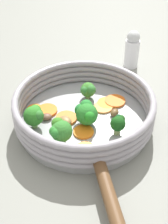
# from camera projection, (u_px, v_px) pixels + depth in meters

# --- Properties ---
(ground_plane) EXTENTS (4.00, 4.00, 0.00)m
(ground_plane) POSITION_uv_depth(u_px,v_px,m) (84.00, 124.00, 0.68)
(ground_plane) COLOR gray
(skillet) EXTENTS (0.28, 0.28, 0.02)m
(skillet) POSITION_uv_depth(u_px,v_px,m) (84.00, 120.00, 0.68)
(skillet) COLOR #939699
(skillet) RESTS_ON ground_plane
(skillet_rim_wall) EXTENTS (0.30, 0.30, 0.06)m
(skillet_rim_wall) POSITION_uv_depth(u_px,v_px,m) (84.00, 107.00, 0.65)
(skillet_rim_wall) COLOR #96929B
(skillet_rim_wall) RESTS_ON skillet
(skillet_handle) EXTENTS (0.16, 0.09, 0.02)m
(skillet_handle) POSITION_uv_depth(u_px,v_px,m) (111.00, 202.00, 0.49)
(skillet_handle) COLOR brown
(skillet_handle) RESTS_ON skillet
(skillet_rivet_left) EXTENTS (0.01, 0.01, 0.01)m
(skillet_rivet_left) POSITION_uv_depth(u_px,v_px,m) (85.00, 164.00, 0.56)
(skillet_rivet_left) COLOR #949798
(skillet_rivet_left) RESTS_ON skillet
(skillet_rivet_right) EXTENTS (0.01, 0.01, 0.01)m
(skillet_rivet_right) POSITION_uv_depth(u_px,v_px,m) (111.00, 160.00, 0.57)
(skillet_rivet_right) COLOR #979293
(skillet_rivet_right) RESTS_ON skillet
(carrot_slice_0) EXTENTS (0.05, 0.05, 0.00)m
(carrot_slice_0) POSITION_uv_depth(u_px,v_px,m) (84.00, 132.00, 0.63)
(carrot_slice_0) COLOR orange
(carrot_slice_0) RESTS_ON skillet
(carrot_slice_1) EXTENTS (0.06, 0.06, 0.00)m
(carrot_slice_1) POSITION_uv_depth(u_px,v_px,m) (85.00, 149.00, 0.59)
(carrot_slice_1) COLOR orange
(carrot_slice_1) RESTS_ON skillet
(carrot_slice_2) EXTENTS (0.05, 0.05, 0.00)m
(carrot_slice_2) POSITION_uv_depth(u_px,v_px,m) (35.00, 109.00, 0.69)
(carrot_slice_2) COLOR orange
(carrot_slice_2) RESTS_ON skillet
(carrot_slice_3) EXTENTS (0.04, 0.04, 0.00)m
(carrot_slice_3) POSITION_uv_depth(u_px,v_px,m) (81.00, 116.00, 0.67)
(carrot_slice_3) COLOR orange
(carrot_slice_3) RESTS_ON skillet
(carrot_slice_4) EXTENTS (0.05, 0.05, 0.01)m
(carrot_slice_4) POSITION_uv_depth(u_px,v_px,m) (47.00, 110.00, 0.68)
(carrot_slice_4) COLOR orange
(carrot_slice_4) RESTS_ON skillet
(carrot_slice_5) EXTENTS (0.06, 0.06, 0.01)m
(carrot_slice_5) POSITION_uv_depth(u_px,v_px,m) (66.00, 118.00, 0.66)
(carrot_slice_5) COLOR orange
(carrot_slice_5) RESTS_ON skillet
(carrot_slice_6) EXTENTS (0.04, 0.04, 0.00)m
(carrot_slice_6) POSITION_uv_depth(u_px,v_px,m) (77.00, 155.00, 0.58)
(carrot_slice_6) COLOR orange
(carrot_slice_6) RESTS_ON skillet
(carrot_slice_7) EXTENTS (0.06, 0.06, 0.00)m
(carrot_slice_7) POSITION_uv_depth(u_px,v_px,m) (107.00, 103.00, 0.71)
(carrot_slice_7) COLOR orange
(carrot_slice_7) RESTS_ON skillet
(carrot_slice_8) EXTENTS (0.07, 0.07, 0.01)m
(carrot_slice_8) POSITION_uv_depth(u_px,v_px,m) (114.00, 100.00, 0.71)
(carrot_slice_8) COLOR orange
(carrot_slice_8) RESTS_ON skillet
(carrot_slice_9) EXTENTS (0.06, 0.06, 0.00)m
(carrot_slice_9) POSITION_uv_depth(u_px,v_px,m) (102.00, 106.00, 0.70)
(carrot_slice_9) COLOR orange
(carrot_slice_9) RESTS_ON skillet
(broccoli_floret_0) EXTENTS (0.03, 0.03, 0.04)m
(broccoli_floret_0) POSITION_uv_depth(u_px,v_px,m) (118.00, 123.00, 0.62)
(broccoli_floret_0) COLOR #7F9555
(broccoli_floret_0) RESTS_ON skillet
(broccoli_floret_1) EXTENTS (0.05, 0.05, 0.05)m
(broccoli_floret_1) POSITION_uv_depth(u_px,v_px,m) (60.00, 131.00, 0.59)
(broccoli_floret_1) COLOR #7DAE6A
(broccoli_floret_1) RESTS_ON skillet
(broccoli_floret_2) EXTENTS (0.04, 0.04, 0.04)m
(broccoli_floret_2) POSITION_uv_depth(u_px,v_px,m) (88.00, 90.00, 0.71)
(broccoli_floret_2) COLOR #769757
(broccoli_floret_2) RESTS_ON skillet
(broccoli_floret_3) EXTENTS (0.05, 0.04, 0.05)m
(broccoli_floret_3) POSITION_uv_depth(u_px,v_px,m) (34.00, 115.00, 0.63)
(broccoli_floret_3) COLOR #80B264
(broccoli_floret_3) RESTS_ON skillet
(broccoli_floret_4) EXTENTS (0.06, 0.05, 0.05)m
(broccoli_floret_4) POSITION_uv_depth(u_px,v_px,m) (86.00, 113.00, 0.64)
(broccoli_floret_4) COLOR #7DB75C
(broccoli_floret_4) RESTS_ON skillet
(mushroom_piece_0) EXTENTS (0.03, 0.03, 0.01)m
(mushroom_piece_0) POSITION_uv_depth(u_px,v_px,m) (46.00, 117.00, 0.66)
(mushroom_piece_0) COLOR brown
(mushroom_piece_0) RESTS_ON skillet
(mushroom_piece_1) EXTENTS (0.03, 0.02, 0.01)m
(mushroom_piece_1) POSITION_uv_depth(u_px,v_px,m) (65.00, 120.00, 0.65)
(mushroom_piece_1) COLOR olive
(mushroom_piece_1) RESTS_ON skillet
(mushroom_piece_2) EXTENTS (0.02, 0.03, 0.01)m
(mushroom_piece_2) POSITION_uv_depth(u_px,v_px,m) (115.00, 113.00, 0.67)
(mushroom_piece_2) COLOR brown
(mushroom_piece_2) RESTS_ON skillet
(salt_shaker) EXTENTS (0.04, 0.04, 0.10)m
(salt_shaker) POSITION_uv_depth(u_px,v_px,m) (132.00, 49.00, 0.84)
(salt_shaker) COLOR white
(salt_shaker) RESTS_ON ground_plane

